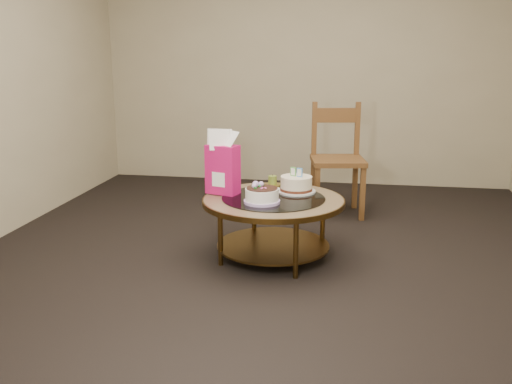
% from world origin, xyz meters
% --- Properties ---
extents(ground, '(5.00, 5.00, 0.00)m').
position_xyz_m(ground, '(0.00, 0.00, 0.00)').
color(ground, black).
rests_on(ground, ground).
extents(room_walls, '(4.52, 5.02, 2.61)m').
position_xyz_m(room_walls, '(0.00, 0.00, 1.54)').
color(room_walls, tan).
rests_on(room_walls, ground).
extents(coffee_table, '(1.02, 1.02, 0.46)m').
position_xyz_m(coffee_table, '(0.00, -0.00, 0.38)').
color(coffee_table, '#513817').
rests_on(coffee_table, ground).
extents(decorated_cake, '(0.25, 0.25, 0.15)m').
position_xyz_m(decorated_cake, '(-0.06, -0.15, 0.51)').
color(decorated_cake, '#C19DDE').
rests_on(decorated_cake, coffee_table).
extents(cream_cake, '(0.29, 0.29, 0.18)m').
position_xyz_m(cream_cake, '(0.14, 0.19, 0.52)').
color(cream_cake, silver).
rests_on(cream_cake, coffee_table).
extents(gift_bag, '(0.26, 0.22, 0.46)m').
position_xyz_m(gift_bag, '(-0.38, 0.06, 0.69)').
color(gift_bag, '#DE146E').
rests_on(gift_bag, coffee_table).
extents(pillar_candle, '(0.13, 0.13, 0.10)m').
position_xyz_m(pillar_candle, '(-0.05, 0.32, 0.49)').
color(pillar_candle, '#F1E263').
rests_on(pillar_candle, coffee_table).
extents(dining_chair, '(0.54, 0.54, 1.01)m').
position_xyz_m(dining_chair, '(0.41, 1.28, 0.51)').
color(dining_chair, brown).
rests_on(dining_chair, ground).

